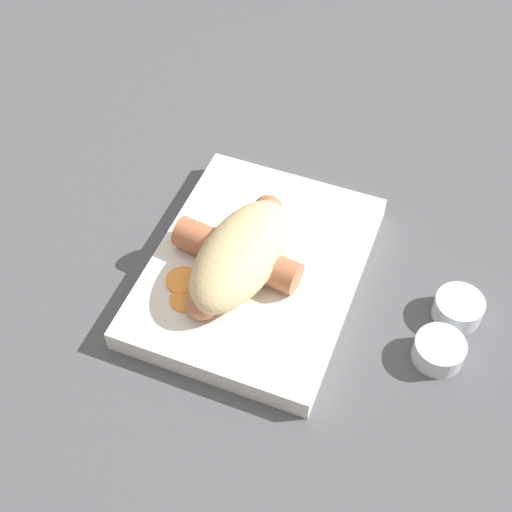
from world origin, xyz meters
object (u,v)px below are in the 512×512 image
(sausage, at_px, (237,254))
(condiment_cup_near, at_px, (439,351))
(bread_roll, at_px, (241,255))
(condiment_cup_far, at_px, (458,309))
(food_tray, at_px, (256,270))

(sausage, distance_m, condiment_cup_near, 0.21)
(bread_roll, bearing_deg, condiment_cup_far, -78.30)
(bread_roll, relative_size, sausage, 0.95)
(bread_roll, bearing_deg, condiment_cup_near, -92.99)
(bread_roll, relative_size, condiment_cup_near, 3.24)
(food_tray, height_order, condiment_cup_far, food_tray)
(bread_roll, bearing_deg, food_tray, -32.28)
(bread_roll, distance_m, condiment_cup_near, 0.21)
(bread_roll, distance_m, sausage, 0.01)
(sausage, relative_size, condiment_cup_far, 3.39)
(condiment_cup_far, bearing_deg, bread_roll, 101.70)
(bread_roll, relative_size, condiment_cup_far, 3.24)
(sausage, distance_m, condiment_cup_far, 0.22)
(condiment_cup_near, xyz_separation_m, condiment_cup_far, (0.05, -0.01, 0.00))
(bread_roll, height_order, sausage, bread_roll)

